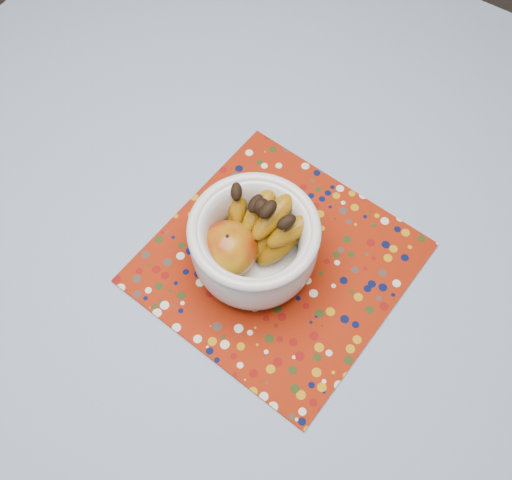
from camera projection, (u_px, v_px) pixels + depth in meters
table at (242, 229)px, 1.06m from camera, size 1.20×1.20×0.75m
tablecloth at (241, 205)px, 0.98m from camera, size 1.32×1.32×0.01m
placemat at (277, 262)px, 0.93m from camera, size 0.39×0.39×0.00m
fruit_bowl at (254, 238)px, 0.87m from camera, size 0.21×0.19×0.14m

